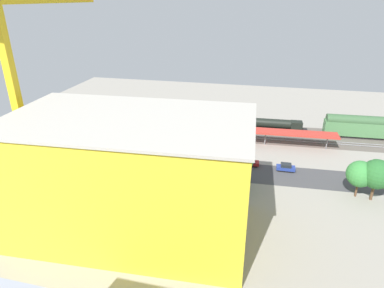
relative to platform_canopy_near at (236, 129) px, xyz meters
name	(u,v)px	position (x,y,z in m)	size (l,w,h in m)	color
ground_plane	(231,161)	(-0.13, 11.15, -3.70)	(149.10, 149.10, 0.00)	gray
rail_bed	(238,132)	(-0.13, -7.43, -3.70)	(93.18, 14.85, 0.01)	#5B544C
street_asphalt	(228,171)	(-0.13, 16.43, -3.70)	(93.18, 9.00, 0.01)	#424244
track_rails	(238,132)	(-0.13, -7.43, -3.52)	(93.12, 11.96, 0.12)	#9E9EA8
platform_canopy_near	(236,129)	(0.00, 0.00, 0.00)	(51.50, 6.11, 3.93)	#B73328
locomotive	(278,125)	(-11.02, -10.86, -1.99)	(16.73, 3.20, 4.93)	black
passenger_coach	(356,126)	(-31.68, -10.86, -0.39)	(16.49, 3.70, 6.29)	black
parked_car_0	(286,168)	(-12.61, 13.42, -2.96)	(4.08, 1.89, 1.69)	black
parked_car_1	(250,163)	(-4.56, 12.67, -2.96)	(4.30, 2.05, 1.69)	black
parked_car_2	(220,160)	(2.19, 12.97, -3.00)	(4.47, 1.87, 1.56)	black
parked_car_3	(189,156)	(9.79, 12.70, -2.90)	(4.74, 1.92, 1.81)	black
construction_building	(132,177)	(12.75, 39.47, 5.90)	(36.45, 20.60, 19.20)	yellow
construction_roof_slab	(128,119)	(12.75, 39.47, 15.70)	(37.05, 21.20, 0.40)	#B7B2A8
tower_crane	(26,82)	(34.70, 32.14, 18.26)	(5.82, 29.78, 36.24)	gray
box_truck_0	(121,167)	(22.82, 22.62, -2.09)	(8.45, 2.76, 3.29)	black
street_tree_0	(230,165)	(-0.90, 22.06, 0.84)	(5.23, 5.23, 7.16)	brown
street_tree_1	(360,174)	(-25.60, 21.26, 1.25)	(5.10, 5.10, 7.52)	brown
street_tree_2	(377,174)	(-28.25, 21.88, 1.85)	(5.65, 5.65, 8.40)	brown
street_tree_3	(118,153)	(23.43, 22.26, 1.00)	(5.39, 5.39, 7.40)	brown
street_tree_4	(104,150)	(27.43, 20.63, 0.54)	(4.76, 4.76, 6.63)	brown
street_tree_5	(239,159)	(-2.66, 21.62, 2.14)	(6.00, 6.00, 8.85)	brown
traffic_light	(222,160)	(0.87, 20.74, 1.10)	(0.50, 0.36, 7.34)	#333333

